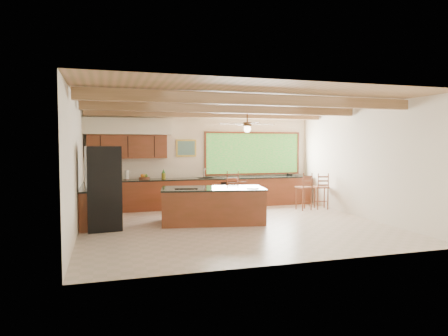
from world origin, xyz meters
name	(u,v)px	position (x,y,z in m)	size (l,w,h in m)	color
ground	(235,225)	(0.00, 0.00, 0.00)	(7.20, 7.20, 0.00)	beige
room_shell	(221,135)	(-0.17, 0.65, 2.21)	(7.27, 6.54, 3.02)	silver
counter_run	(182,195)	(-0.82, 2.52, 0.46)	(7.12, 3.10, 1.23)	brown
island	(213,205)	(-0.43, 0.46, 0.44)	(2.71, 1.61, 0.90)	brown
refrigerator	(103,188)	(-3.05, 0.40, 0.96)	(0.82, 0.80, 1.93)	black
bar_stool_a	(242,192)	(0.84, 1.87, 0.57)	(0.40, 0.40, 0.95)	brown
bar_stool_b	(234,186)	(0.76, 2.39, 0.69)	(0.55, 0.56, 1.17)	brown
bar_stool_c	(305,188)	(2.71, 1.54, 0.66)	(0.47, 0.47, 1.12)	brown
bar_stool_d	(322,188)	(3.30, 1.54, 0.65)	(0.46, 0.46, 1.10)	brown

